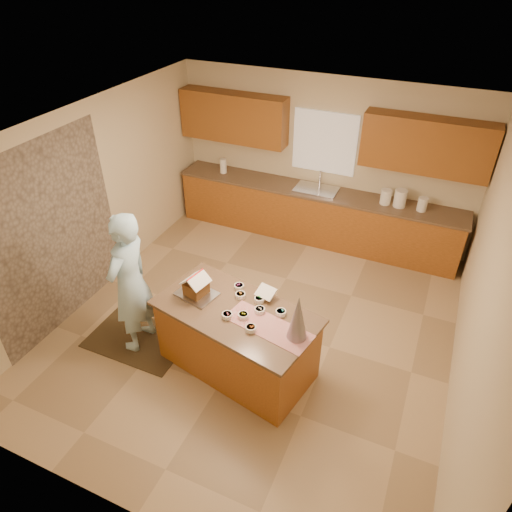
% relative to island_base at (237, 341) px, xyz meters
% --- Properties ---
extents(floor, '(5.50, 5.50, 0.00)m').
position_rel_island_base_xyz_m(floor, '(-0.07, 0.76, -0.44)').
color(floor, tan).
rests_on(floor, ground).
extents(ceiling, '(5.50, 5.50, 0.00)m').
position_rel_island_base_xyz_m(ceiling, '(-0.07, 0.76, 2.26)').
color(ceiling, silver).
rests_on(ceiling, floor).
extents(wall_back, '(5.50, 5.50, 0.00)m').
position_rel_island_base_xyz_m(wall_back, '(-0.07, 3.51, 0.91)').
color(wall_back, beige).
rests_on(wall_back, floor).
extents(wall_front, '(5.50, 5.50, 0.00)m').
position_rel_island_base_xyz_m(wall_front, '(-0.07, -1.99, 0.91)').
color(wall_front, beige).
rests_on(wall_front, floor).
extents(wall_left, '(5.50, 5.50, 0.00)m').
position_rel_island_base_xyz_m(wall_left, '(-2.57, 0.76, 0.91)').
color(wall_left, beige).
rests_on(wall_left, floor).
extents(wall_right, '(5.50, 5.50, 0.00)m').
position_rel_island_base_xyz_m(wall_right, '(2.43, 0.76, 0.91)').
color(wall_right, beige).
rests_on(wall_right, floor).
extents(stone_accent, '(0.00, 2.50, 2.50)m').
position_rel_island_base_xyz_m(stone_accent, '(-2.55, -0.04, 0.81)').
color(stone_accent, gray).
rests_on(stone_accent, wall_left).
extents(window_curtain, '(1.05, 0.03, 1.00)m').
position_rel_island_base_xyz_m(window_curtain, '(-0.07, 3.48, 1.21)').
color(window_curtain, white).
rests_on(window_curtain, wall_back).
extents(back_counter_base, '(4.80, 0.60, 0.88)m').
position_rel_island_base_xyz_m(back_counter_base, '(-0.07, 3.21, 0.00)').
color(back_counter_base, '#A25821').
rests_on(back_counter_base, floor).
extents(back_counter_top, '(4.85, 0.63, 0.04)m').
position_rel_island_base_xyz_m(back_counter_top, '(-0.07, 3.21, 0.46)').
color(back_counter_top, brown).
rests_on(back_counter_top, back_counter_base).
extents(upper_cabinet_left, '(1.85, 0.35, 0.80)m').
position_rel_island_base_xyz_m(upper_cabinet_left, '(-1.62, 3.33, 1.46)').
color(upper_cabinet_left, '#965620').
rests_on(upper_cabinet_left, wall_back).
extents(upper_cabinet_right, '(1.85, 0.35, 0.80)m').
position_rel_island_base_xyz_m(upper_cabinet_right, '(1.48, 3.33, 1.46)').
color(upper_cabinet_right, '#965620').
rests_on(upper_cabinet_right, wall_back).
extents(sink, '(0.70, 0.45, 0.12)m').
position_rel_island_base_xyz_m(sink, '(-0.07, 3.21, 0.45)').
color(sink, silver).
rests_on(sink, back_counter_top).
extents(faucet, '(0.03, 0.03, 0.28)m').
position_rel_island_base_xyz_m(faucet, '(-0.07, 3.39, 0.62)').
color(faucet, silver).
rests_on(faucet, back_counter_top).
extents(island_base, '(1.93, 1.24, 0.87)m').
position_rel_island_base_xyz_m(island_base, '(0.00, 0.00, 0.00)').
color(island_base, '#A25821').
rests_on(island_base, floor).
extents(island_top, '(2.02, 1.34, 0.04)m').
position_rel_island_base_xyz_m(island_top, '(-0.00, 0.00, 0.46)').
color(island_top, brown).
rests_on(island_top, island_base).
extents(table_runner, '(1.04, 0.55, 0.01)m').
position_rel_island_base_xyz_m(table_runner, '(0.44, -0.09, 0.48)').
color(table_runner, '#A00B15').
rests_on(table_runner, island_top).
extents(baking_tray, '(0.52, 0.42, 0.02)m').
position_rel_island_base_xyz_m(baking_tray, '(-0.54, 0.06, 0.49)').
color(baking_tray, silver).
rests_on(baking_tray, island_top).
extents(cookbook, '(0.25, 0.21, 0.09)m').
position_rel_island_base_xyz_m(cookbook, '(0.22, 0.34, 0.56)').
color(cookbook, white).
rests_on(cookbook, island_top).
extents(tinsel_tree, '(0.26, 0.26, 0.54)m').
position_rel_island_base_xyz_m(tinsel_tree, '(0.77, -0.11, 0.75)').
color(tinsel_tree, '#AEADBA').
rests_on(tinsel_tree, island_top).
extents(rug, '(1.29, 0.84, 0.01)m').
position_rel_island_base_xyz_m(rug, '(-1.40, -0.13, -0.43)').
color(rug, black).
rests_on(rug, floor).
extents(boy, '(0.47, 0.70, 1.90)m').
position_rel_island_base_xyz_m(boy, '(-1.35, -0.13, 0.52)').
color(boy, '#B0DFFA').
rests_on(boy, rug).
extents(canister_a, '(0.17, 0.17, 0.23)m').
position_rel_island_base_xyz_m(canister_a, '(1.05, 3.21, 0.60)').
color(canister_a, white).
rests_on(canister_a, back_counter_top).
extents(canister_b, '(0.19, 0.19, 0.28)m').
position_rel_island_base_xyz_m(canister_b, '(1.27, 3.21, 0.62)').
color(canister_b, white).
rests_on(canister_b, back_counter_top).
extents(canister_c, '(0.15, 0.15, 0.21)m').
position_rel_island_base_xyz_m(canister_c, '(1.61, 3.21, 0.59)').
color(canister_c, white).
rests_on(canister_c, back_counter_top).
extents(paper_towel, '(0.12, 0.12, 0.25)m').
position_rel_island_base_xyz_m(paper_towel, '(-1.80, 3.21, 0.61)').
color(paper_towel, white).
rests_on(paper_towel, back_counter_top).
extents(gingerbread_house, '(0.32, 0.33, 0.28)m').
position_rel_island_base_xyz_m(gingerbread_house, '(-0.54, 0.06, 0.60)').
color(gingerbread_house, brown).
rests_on(gingerbread_house, baking_tray).
extents(candy_bowls, '(0.74, 0.71, 0.05)m').
position_rel_island_base_xyz_m(candy_bowls, '(0.14, 0.08, 0.50)').
color(candy_bowls, '#35B7C8').
rests_on(candy_bowls, island_top).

